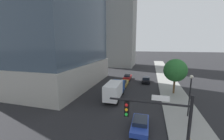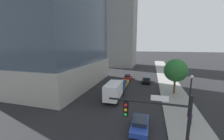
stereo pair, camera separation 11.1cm
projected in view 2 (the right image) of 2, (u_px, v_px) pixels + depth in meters
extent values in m
cube|color=gray|center=(177.00, 101.00, 23.58)|extent=(4.86, 120.00, 0.15)
cube|color=#9E9B93|center=(58.00, 73.00, 33.68)|extent=(17.95, 24.11, 5.34)
cube|color=gray|center=(121.00, 25.00, 60.87)|extent=(12.72, 14.16, 35.99)
cube|color=red|center=(128.00, 10.00, 54.96)|extent=(0.90, 0.90, 45.79)
cylinder|color=black|center=(147.00, 102.00, 9.19)|extent=(5.17, 0.14, 0.14)
cube|color=black|center=(126.00, 109.00, 9.66)|extent=(0.32, 0.36, 1.05)
sphere|color=red|center=(126.00, 105.00, 9.42)|extent=(0.22, 0.22, 0.22)
sphere|color=orange|center=(126.00, 110.00, 9.48)|extent=(0.22, 0.22, 0.22)
sphere|color=green|center=(125.00, 114.00, 9.54)|extent=(0.22, 0.22, 0.22)
cube|color=white|center=(160.00, 98.00, 8.92)|extent=(1.10, 0.04, 0.36)
cylinder|color=black|center=(190.00, 98.00, 17.96)|extent=(0.16, 0.16, 5.14)
sphere|color=silver|center=(192.00, 77.00, 17.47)|extent=(0.44, 0.44, 0.44)
cylinder|color=brown|center=(174.00, 86.00, 26.91)|extent=(0.36, 0.36, 2.90)
sphere|color=#286B2D|center=(176.00, 70.00, 26.37)|extent=(4.29, 4.29, 4.29)
cube|color=#AD8938|center=(124.00, 83.00, 32.49)|extent=(1.84, 4.66, 0.68)
cube|color=#19212D|center=(123.00, 82.00, 31.33)|extent=(1.55, 2.34, 0.46)
cylinder|color=black|center=(122.00, 82.00, 34.26)|extent=(0.22, 0.63, 0.63)
cylinder|color=black|center=(128.00, 83.00, 33.83)|extent=(0.22, 0.63, 0.63)
cylinder|color=black|center=(119.00, 86.00, 31.26)|extent=(0.22, 0.63, 0.63)
cylinder|color=black|center=(126.00, 87.00, 30.83)|extent=(0.22, 0.63, 0.63)
cube|color=red|center=(128.00, 77.00, 38.25)|extent=(1.73, 4.43, 0.65)
cube|color=#19212D|center=(128.00, 76.00, 37.78)|extent=(1.45, 1.93, 0.47)
cylinder|color=black|center=(126.00, 77.00, 39.93)|extent=(0.22, 0.71, 0.71)
cylinder|color=black|center=(131.00, 77.00, 39.52)|extent=(0.22, 0.71, 0.71)
cylinder|color=black|center=(124.00, 79.00, 37.07)|extent=(0.22, 0.71, 0.71)
cylinder|color=black|center=(130.00, 80.00, 36.67)|extent=(0.22, 0.71, 0.71)
cube|color=#233D9E|center=(140.00, 125.00, 15.62)|extent=(1.85, 4.25, 0.56)
cube|color=#19212D|center=(140.00, 121.00, 15.59)|extent=(1.56, 2.11, 0.47)
cylinder|color=black|center=(134.00, 119.00, 17.25)|extent=(0.22, 0.71, 0.71)
cylinder|color=black|center=(148.00, 121.00, 16.81)|extent=(0.22, 0.71, 0.71)
cylinder|color=black|center=(131.00, 134.00, 14.51)|extent=(0.22, 0.71, 0.71)
cylinder|color=black|center=(147.00, 136.00, 14.08)|extent=(0.22, 0.71, 0.71)
cube|color=black|center=(146.00, 80.00, 35.25)|extent=(1.93, 4.32, 0.62)
cube|color=#19212D|center=(147.00, 78.00, 35.26)|extent=(1.62, 2.14, 0.55)
cylinder|color=black|center=(143.00, 80.00, 36.92)|extent=(0.22, 0.66, 0.66)
cylinder|color=black|center=(150.00, 80.00, 36.47)|extent=(0.22, 0.66, 0.66)
cylinder|color=black|center=(143.00, 83.00, 34.14)|extent=(0.22, 0.66, 0.66)
cylinder|color=black|center=(150.00, 83.00, 33.68)|extent=(0.22, 0.66, 0.66)
cube|color=#1E4799|center=(118.00, 86.00, 26.95)|extent=(2.26, 1.98, 2.01)
cube|color=white|center=(113.00, 90.00, 23.49)|extent=(2.26, 4.93, 2.48)
cylinder|color=black|center=(113.00, 91.00, 27.41)|extent=(0.30, 1.04, 1.04)
cylinder|color=black|center=(123.00, 92.00, 26.88)|extent=(0.30, 1.04, 1.04)
cylinder|color=black|center=(106.00, 100.00, 22.82)|extent=(0.30, 1.04, 1.04)
cylinder|color=black|center=(117.00, 101.00, 22.30)|extent=(0.30, 1.04, 1.04)
sphere|color=#997051|center=(189.00, 139.00, 11.63)|extent=(0.22, 0.22, 0.22)
cylinder|color=black|center=(190.00, 122.00, 16.30)|extent=(0.28, 0.28, 0.78)
cylinder|color=purple|center=(191.00, 117.00, 16.17)|extent=(0.34, 0.34, 0.60)
sphere|color=#997051|center=(191.00, 113.00, 16.10)|extent=(0.21, 0.21, 0.21)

